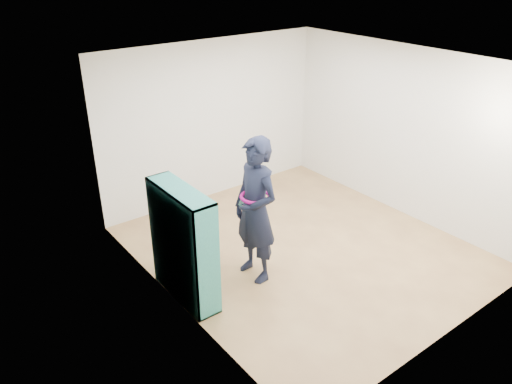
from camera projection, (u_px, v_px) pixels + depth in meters
floor at (303, 248)px, 7.06m from camera, size 4.50×4.50×0.00m
ceiling at (312, 63)px, 5.92m from camera, size 4.50×4.50×0.00m
wall_left at (171, 208)px, 5.39m from camera, size 0.02×4.50×2.60m
wall_right at (404, 133)px, 7.58m from camera, size 0.02×4.50×2.60m
wall_back at (213, 121)px, 8.09m from camera, size 4.00×0.02×2.60m
wall_front at (464, 235)px, 4.88m from camera, size 4.00×0.02×2.60m
bookshelf at (182, 247)px, 5.80m from camera, size 0.31×1.07×1.43m
person at (256, 210)px, 6.09m from camera, size 0.47×0.70×1.88m
smartphone at (242, 203)px, 6.01m from camera, size 0.03×0.10×0.13m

